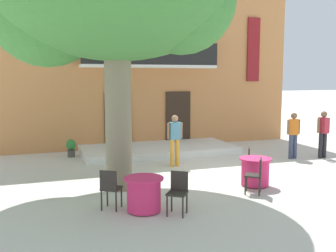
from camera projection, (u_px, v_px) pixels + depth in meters
ground_plane at (221, 172)px, 12.20m from camera, size 120.00×120.00×0.00m
building_facade at (136, 59)px, 18.01m from camera, size 13.00×5.09×7.50m
entrance_step_platform at (158, 149)px, 15.34m from camera, size 5.87×2.68×0.25m
cafe_table_near_tree at (255, 171)px, 10.63m from camera, size 0.86×0.86×0.76m
cafe_chair_near_tree_0 at (256, 173)px, 9.88m from camera, size 0.56×0.56×0.91m
cafe_chair_near_tree_1 at (253, 161)px, 11.36m from camera, size 0.55×0.55×0.91m
cafe_table_middle at (144, 194)px, 8.59m from camera, size 0.86×0.86×0.76m
cafe_chair_middle_0 at (178, 190)px, 8.43m from camera, size 0.56×0.56×0.91m
cafe_chair_middle_1 at (110, 187)px, 8.67m from camera, size 0.55×0.55×0.91m
ground_planter_left at (71, 147)px, 14.45m from camera, size 0.35×0.35×0.65m
pedestrian_near_entrance at (323, 132)px, 14.21m from camera, size 0.53×0.36×1.70m
pedestrian_mid_plaza at (293, 133)px, 14.10m from camera, size 0.53×0.38×1.66m
pedestrian_by_tree at (175, 138)px, 12.87m from camera, size 0.53×0.23×1.69m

